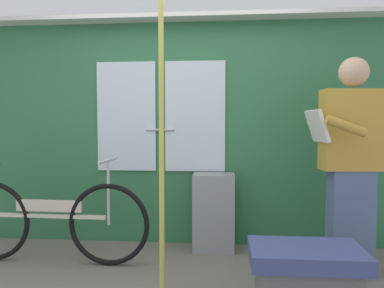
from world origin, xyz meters
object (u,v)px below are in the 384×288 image
object	(u,v)px
bicycle_near_door	(48,220)
handrail_pole	(161,140)
trash_bin_by_wall	(214,212)
bench_seat_corner	(305,280)
passenger_reading_newspaper	(351,161)

from	to	relation	value
bicycle_near_door	handrail_pole	world-z (taller)	handrail_pole
trash_bin_by_wall	handrail_pole	world-z (taller)	handrail_pole
trash_bin_by_wall	bench_seat_corner	xyz separation A→B (m)	(0.61, -1.19, -0.13)
trash_bin_by_wall	handrail_pole	distance (m)	1.33
bicycle_near_door	bench_seat_corner	size ratio (longest dim) A/B	2.56
bicycle_near_door	passenger_reading_newspaper	distance (m)	2.59
bicycle_near_door	handrail_pole	size ratio (longest dim) A/B	0.80
bicycle_near_door	bench_seat_corner	world-z (taller)	bicycle_near_door
bicycle_near_door	trash_bin_by_wall	size ratio (longest dim) A/B	2.41
trash_bin_by_wall	handrail_pole	bearing A→B (deg)	-107.36
handrail_pole	bench_seat_corner	bearing A→B (deg)	-8.52
trash_bin_by_wall	bench_seat_corner	size ratio (longest dim) A/B	1.06
passenger_reading_newspaper	trash_bin_by_wall	bearing A→B (deg)	-28.57
bench_seat_corner	bicycle_near_door	bearing A→B (deg)	160.15
passenger_reading_newspaper	handrail_pole	bearing A→B (deg)	16.82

